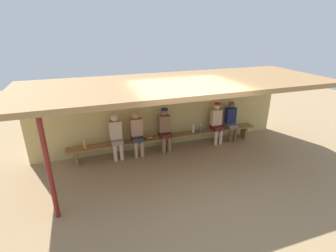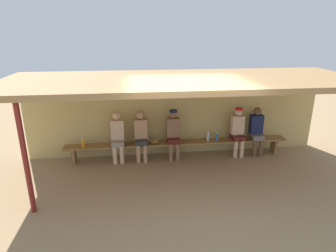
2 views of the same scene
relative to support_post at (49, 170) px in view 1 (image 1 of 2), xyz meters
name	(u,v)px [view 1 (image 1 of 2)]	position (x,y,z in m)	size (l,w,h in m)	color
ground_plane	(188,175)	(3.14, 0.55, -1.10)	(24.00, 24.00, 0.00)	#9E7F59
back_wall	(164,112)	(3.14, 2.55, 0.00)	(8.00, 0.20, 2.20)	tan
dugout_roof	(180,84)	(3.14, 1.25, 1.16)	(8.00, 2.80, 0.12)	#9E7547
support_post	(49,170)	(0.00, 0.00, 0.00)	(0.10, 0.10, 2.20)	maroon
bench	(169,138)	(3.14, 2.10, -0.71)	(6.00, 0.36, 0.46)	olive
player_in_white	(137,132)	(2.15, 2.10, -0.37)	(0.34, 0.42, 1.34)	#333338
player_with_sunglasses	(217,121)	(4.79, 2.10, -0.35)	(0.34, 0.42, 1.34)	#591E19
player_near_post	(116,135)	(1.54, 2.10, -0.37)	(0.34, 0.42, 1.34)	gray
player_in_red	(231,120)	(5.33, 2.10, -0.37)	(0.34, 0.42, 1.34)	slate
player_leftmost	(165,128)	(3.01, 2.10, -0.35)	(0.34, 0.42, 1.34)	#591E19
water_bottle_green	(193,129)	(3.96, 2.09, -0.52)	(0.07, 0.07, 0.26)	silver
water_bottle_blue	(201,128)	(4.20, 2.06, -0.52)	(0.06, 0.06, 0.25)	blue
water_bottle_clear	(85,145)	(0.66, 2.05, -0.53)	(0.07, 0.07, 0.23)	orange
baseball_glove_dark_brown	(149,138)	(2.50, 2.08, -0.60)	(0.24, 0.17, 0.09)	olive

